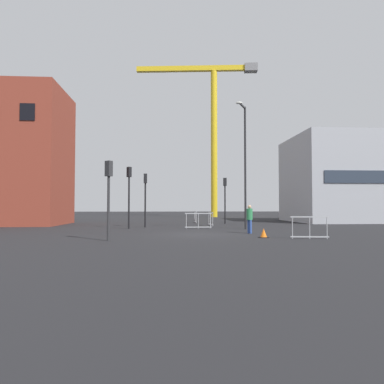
# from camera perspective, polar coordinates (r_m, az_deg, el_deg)

# --- Properties ---
(ground) EXTENTS (160.00, 160.00, 0.00)m
(ground) POSITION_cam_1_polar(r_m,az_deg,el_deg) (20.26, 0.83, -6.65)
(ground) COLOR black
(brick_building) EXTENTS (8.84, 7.12, 11.35)m
(brick_building) POSITION_cam_1_polar(r_m,az_deg,el_deg) (34.22, -26.58, 4.92)
(brick_building) COLOR brown
(brick_building) RESTS_ON ground
(office_block) EXTENTS (13.33, 9.50, 8.43)m
(office_block) POSITION_cam_1_polar(r_m,az_deg,el_deg) (40.05, 24.65, 1.79)
(office_block) COLOR #A8AAB2
(office_block) RESTS_ON ground
(construction_crane) EXTENTS (17.19, 2.72, 21.68)m
(construction_crane) POSITION_cam_1_polar(r_m,az_deg,el_deg) (52.61, 3.04, 12.02)
(construction_crane) COLOR yellow
(construction_crane) RESTS_ON ground
(streetlamp_tall) EXTENTS (0.95, 1.52, 8.38)m
(streetlamp_tall) POSITION_cam_1_polar(r_m,az_deg,el_deg) (24.96, 8.25, 5.37)
(streetlamp_tall) COLOR #232326
(streetlamp_tall) RESTS_ON ground
(traffic_light_corner) EXTENTS (0.27, 0.38, 3.95)m
(traffic_light_corner) POSITION_cam_1_polar(r_m,az_deg,el_deg) (26.99, -7.34, 0.12)
(traffic_light_corner) COLOR black
(traffic_light_corner) RESTS_ON ground
(traffic_light_island) EXTENTS (0.38, 0.36, 3.62)m
(traffic_light_island) POSITION_cam_1_polar(r_m,az_deg,el_deg) (16.83, -12.98, 0.84)
(traffic_light_island) COLOR #2D2D30
(traffic_light_island) RESTS_ON ground
(traffic_light_crosswalk) EXTENTS (0.27, 0.38, 4.04)m
(traffic_light_crosswalk) POSITION_cam_1_polar(r_m,az_deg,el_deg) (32.07, 5.20, -0.16)
(traffic_light_crosswalk) COLOR black
(traffic_light_crosswalk) RESTS_ON ground
(traffic_light_far) EXTENTS (0.36, 0.37, 4.28)m
(traffic_light_far) POSITION_cam_1_polar(r_m,az_deg,el_deg) (25.49, -9.87, 0.71)
(traffic_light_far) COLOR black
(traffic_light_far) RESTS_ON ground
(pedestrian_walking) EXTENTS (0.34, 0.34, 1.63)m
(pedestrian_walking) POSITION_cam_1_polar(r_m,az_deg,el_deg) (21.09, 9.03, -3.89)
(pedestrian_walking) COLOR #33519E
(pedestrian_walking) RESTS_ON ground
(safety_barrier_mid_span) EXTENTS (1.89, 0.11, 1.08)m
(safety_barrier_mid_span) POSITION_cam_1_polar(r_m,az_deg,el_deg) (25.32, 1.01, -4.49)
(safety_barrier_mid_span) COLOR #B2B5BA
(safety_barrier_mid_span) RESTS_ON ground
(safety_barrier_left_run) EXTENTS (1.81, 0.25, 1.08)m
(safety_barrier_left_run) POSITION_cam_1_polar(r_m,az_deg,el_deg) (18.30, 17.99, -5.27)
(safety_barrier_left_run) COLOR #B2B5BA
(safety_barrier_left_run) RESTS_ON ground
(safety_barrier_rear) EXTENTS (0.13, 2.30, 1.08)m
(safety_barrier_rear) POSITION_cam_1_polar(r_m,az_deg,el_deg) (28.78, 2.96, -4.20)
(safety_barrier_rear) COLOR #B2B5BA
(safety_barrier_rear) RESTS_ON ground
(safety_barrier_right_run) EXTENTS (0.10, 2.08, 1.08)m
(safety_barrier_right_run) POSITION_cam_1_polar(r_m,az_deg,el_deg) (33.74, 0.53, -3.91)
(safety_barrier_right_run) COLOR #B2B5BA
(safety_barrier_right_run) RESTS_ON ground
(traffic_cone_orange) EXTENTS (0.46, 0.46, 0.46)m
(traffic_cone_orange) POSITION_cam_1_polar(r_m,az_deg,el_deg) (18.45, 11.19, -6.40)
(traffic_cone_orange) COLOR black
(traffic_cone_orange) RESTS_ON ground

